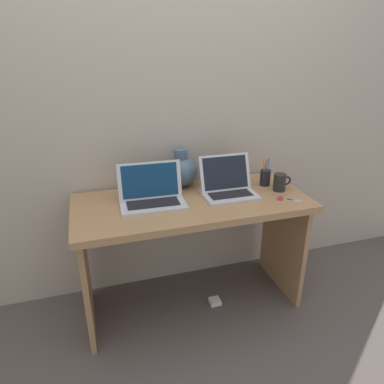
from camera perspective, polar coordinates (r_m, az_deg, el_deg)
ground_plane at (r=2.42m, az=0.00°, el=-17.21°), size 6.00×6.00×0.00m
back_wall at (r=2.20m, az=-2.65°, el=13.50°), size 4.40×0.04×2.40m
desk at (r=2.10m, az=0.00°, el=-5.37°), size 1.34×0.59×0.73m
laptop_left at (r=1.99m, az=-6.54°, el=-0.16°), size 0.37×0.24×0.22m
laptop_right at (r=2.10m, az=5.72°, el=1.23°), size 0.32×0.24×0.22m
green_vase at (r=2.20m, az=-1.81°, el=3.45°), size 0.21×0.21×0.24m
coffee_mug at (r=2.21m, az=14.01°, el=1.54°), size 0.12×0.07×0.10m
pen_cup at (r=2.27m, az=11.73°, el=2.37°), size 0.06×0.06×0.18m
scissors at (r=2.10m, az=14.79°, el=-1.11°), size 0.14×0.12×0.01m
power_brick at (r=2.40m, az=3.70°, el=-17.18°), size 0.07×0.07×0.03m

